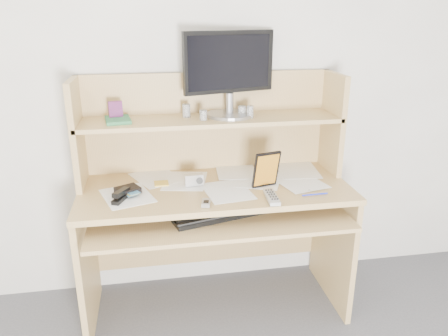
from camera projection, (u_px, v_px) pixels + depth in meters
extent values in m
cube|color=silver|center=(206.00, 81.00, 2.41)|extent=(3.60, 0.04, 2.50)
cube|color=tan|center=(215.00, 189.00, 2.28)|extent=(1.40, 0.60, 0.03)
cube|color=tan|center=(88.00, 263.00, 2.30)|extent=(0.03, 0.56, 0.72)
cube|color=tan|center=(333.00, 241.00, 2.52)|extent=(0.03, 0.56, 0.72)
cube|color=tan|center=(209.00, 231.00, 2.68)|extent=(1.34, 0.02, 0.41)
cube|color=tan|center=(219.00, 215.00, 2.21)|extent=(1.28, 0.55, 0.02)
cube|color=tan|center=(207.00, 122.00, 2.45)|extent=(1.40, 0.02, 0.55)
cube|color=tan|center=(77.00, 134.00, 2.22)|extent=(0.03, 0.30, 0.55)
cube|color=tan|center=(332.00, 123.00, 2.43)|extent=(0.03, 0.30, 0.55)
cube|color=tan|center=(211.00, 120.00, 2.31)|extent=(1.38, 0.30, 0.02)
cube|color=white|center=(215.00, 186.00, 2.28)|extent=(1.32, 0.54, 0.01)
cube|color=black|center=(218.00, 213.00, 2.18)|extent=(0.50, 0.28, 0.02)
cube|color=black|center=(218.00, 210.00, 2.17)|extent=(0.46, 0.26, 0.01)
cube|color=#ADACA7|center=(272.00, 197.00, 2.11)|extent=(0.06, 0.18, 0.02)
cube|color=#A3A3A5|center=(206.00, 202.00, 2.05)|extent=(0.05, 0.08, 0.02)
cube|color=black|center=(121.00, 195.00, 2.10)|extent=(0.09, 0.14, 0.04)
cube|color=black|center=(128.00, 190.00, 2.18)|extent=(0.14, 0.13, 0.03)
cube|color=#FFEA43|center=(161.00, 184.00, 2.30)|extent=(0.08, 0.08, 0.01)
cube|color=#ADACAF|center=(194.00, 180.00, 2.27)|extent=(0.10, 0.04, 0.06)
cube|color=black|center=(266.00, 170.00, 2.22)|extent=(0.14, 0.05, 0.19)
cylinder|color=#1928BC|center=(315.00, 194.00, 2.15)|extent=(0.13, 0.01, 0.01)
cube|color=#A7162A|center=(116.00, 111.00, 2.24)|extent=(0.07, 0.04, 0.10)
cube|color=#37894F|center=(118.00, 120.00, 2.22)|extent=(0.14, 0.18, 0.02)
cylinder|color=black|center=(203.00, 115.00, 2.25)|extent=(0.05, 0.05, 0.05)
cylinder|color=white|center=(186.00, 111.00, 2.31)|extent=(0.05, 0.05, 0.07)
cylinder|color=black|center=(242.00, 111.00, 2.34)|extent=(0.04, 0.04, 0.05)
cylinder|color=white|center=(250.00, 112.00, 2.29)|extent=(0.05, 0.05, 0.06)
cylinder|color=#9F9FA3|center=(230.00, 115.00, 2.34)|extent=(0.25, 0.25, 0.02)
cylinder|color=#9F9FA3|center=(230.00, 103.00, 2.33)|extent=(0.04, 0.04, 0.11)
cube|color=black|center=(229.00, 62.00, 2.28)|extent=(0.50, 0.17, 0.32)
cube|color=black|center=(230.00, 62.00, 2.26)|extent=(0.45, 0.13, 0.27)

